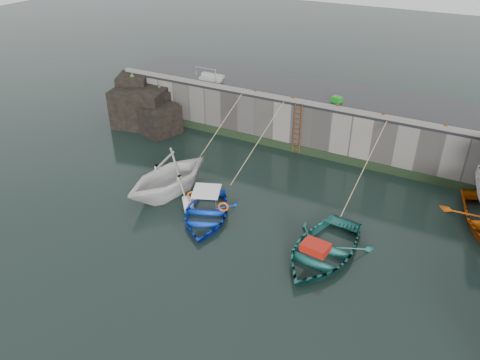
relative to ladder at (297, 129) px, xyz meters
The scene contains 20 objects.
ground 10.24m from the ladder, 78.60° to the right, with size 120.00×120.00×0.00m, color black.
quay_back 3.27m from the ladder, 52.28° to the left, with size 30.00×5.00×3.00m, color slate.
road_back 3.59m from the ladder, 52.28° to the left, with size 30.00×5.00×0.16m, color black.
kerb_back 2.62m from the ladder, ahead, with size 30.00×0.30×0.20m, color slate.
algae_back 2.41m from the ladder, ahead, with size 30.00×0.08×0.50m, color black.
rock_outcrop 10.95m from the ladder, behind, with size 5.85×4.24×3.41m.
ladder is the anchor object (origin of this frame).
boat_near_white 8.70m from the ladder, 118.69° to the right, with size 4.53×5.25×2.76m, color silver.
boat_near_white_rope 5.05m from the ladder, 149.09° to the right, with size 0.04×5.72×3.10m, color tan, non-canonical shape.
boat_near_blue 8.75m from the ladder, 98.29° to the right, with size 3.19×4.47×0.93m, color #0D38CA.
boat_near_blue_rope 3.59m from the ladder, 112.71° to the right, with size 0.04×6.63×3.10m, color tan, non-canonical shape.
boat_near_navy 9.90m from the ladder, 60.99° to the right, with size 3.75×5.26×1.09m, color #1C625B.
boat_near_navy_rope 5.82m from the ladder, 32.16° to the right, with size 0.04×6.66×3.10m, color tan, non-canonical shape.
fish_crate 2.88m from the ladder, 37.96° to the left, with size 0.56×0.44×0.32m, color #17801A.
railing 7.10m from the ladder, 168.83° to the left, with size 1.60×1.05×1.00m.
bollard_a 3.47m from the ladder, behind, with size 0.18×0.18×0.28m, color #3F1E0F.
bollard_b 1.81m from the ladder, 146.14° to the left, with size 0.18×0.18×0.28m, color #3F1E0F.
bollard_c 2.81m from the ladder, ahead, with size 0.18×0.18×0.28m, color #3F1E0F.
bollard_d 5.11m from the ladder, ahead, with size 0.18×0.18×0.28m, color #3F1E0F.
bollard_e 8.19m from the ladder, ahead, with size 0.18×0.18×0.28m, color #3F1E0F.
Camera 1 is at (7.09, -14.34, 13.20)m, focal length 35.00 mm.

